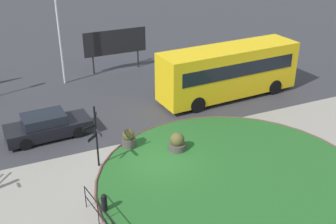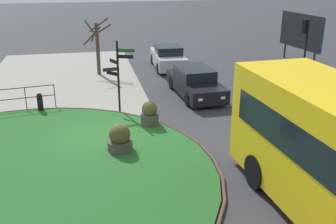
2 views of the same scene
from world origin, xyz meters
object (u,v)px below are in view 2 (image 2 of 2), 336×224
at_px(traffic_light_near, 305,35).
at_px(planter_near_signpost, 120,140).
at_px(bollard_foreground, 40,103).
at_px(car_far_lane, 195,83).
at_px(planter_kerbside, 150,115).
at_px(car_near_lane, 168,58).
at_px(billboard_left, 301,32).
at_px(signpost_directional, 118,71).
at_px(street_tree_bare, 97,44).

relative_size(traffic_light_near, planter_near_signpost, 3.11).
xyz_separation_m(bollard_foreground, traffic_light_near, (-3.19, 14.28, 1.94)).
xyz_separation_m(bollard_foreground, car_far_lane, (-0.96, 7.28, 0.19)).
bearing_deg(planter_near_signpost, planter_kerbside, 146.68).
xyz_separation_m(car_near_lane, planter_kerbside, (9.34, -2.72, -0.17)).
distance_m(traffic_light_near, planter_kerbside, 11.61).
bearing_deg(traffic_light_near, planter_kerbside, 105.92).
height_order(bollard_foreground, car_far_lane, car_far_lane).
height_order(billboard_left, planter_kerbside, billboard_left).
relative_size(car_far_lane, planter_kerbside, 4.33).
xyz_separation_m(signpost_directional, bollard_foreground, (-0.69, -3.40, -1.40)).
bearing_deg(traffic_light_near, car_far_lane, 93.16).
relative_size(bollard_foreground, planter_kerbside, 0.84).
bearing_deg(car_near_lane, billboard_left, -90.35).
distance_m(bollard_foreground, billboard_left, 17.21).
bearing_deg(bollard_foreground, traffic_light_near, 102.59).
height_order(signpost_directional, traffic_light_near, traffic_light_near).
bearing_deg(bollard_foreground, planter_near_signpost, 32.86).
relative_size(car_near_lane, street_tree_bare, 1.30).
height_order(bollard_foreground, planter_near_signpost, planter_near_signpost).
distance_m(car_far_lane, traffic_light_near, 7.55).
xyz_separation_m(bollard_foreground, car_near_lane, (-6.74, 7.13, 0.20)).
distance_m(signpost_directional, bollard_foreground, 3.74).
distance_m(traffic_light_near, billboard_left, 3.61).
distance_m(billboard_left, planter_near_signpost, 17.06).
distance_m(car_far_lane, billboard_left, 10.28).
distance_m(car_far_lane, planter_near_signpost, 7.08).
xyz_separation_m(car_far_lane, traffic_light_near, (-2.23, 7.00, 1.75)).
distance_m(planter_near_signpost, street_tree_bare, 10.87).
xyz_separation_m(signpost_directional, car_near_lane, (-7.43, 3.73, -1.20)).
relative_size(billboard_left, street_tree_bare, 1.30).
relative_size(signpost_directional, planter_kerbside, 3.01).
xyz_separation_m(car_far_lane, planter_kerbside, (3.57, -2.87, -0.16)).
bearing_deg(planter_kerbside, car_near_lane, 163.79).
bearing_deg(bollard_foreground, car_far_lane, 97.51).
relative_size(signpost_directional, car_far_lane, 0.70).
xyz_separation_m(car_near_lane, street_tree_bare, (0.66, -4.34, 1.16)).
bearing_deg(planter_kerbside, billboard_left, 128.12).
xyz_separation_m(traffic_light_near, planter_near_signpost, (7.89, -11.25, -1.92)).
bearing_deg(traffic_light_near, billboard_left, -41.16).
distance_m(signpost_directional, car_far_lane, 4.39).
bearing_deg(car_far_lane, street_tree_bare, -141.96).
bearing_deg(planter_near_signpost, street_tree_bare, -178.67).
height_order(bollard_foreground, street_tree_bare, street_tree_bare).
relative_size(bollard_foreground, billboard_left, 0.21).
height_order(traffic_light_near, planter_near_signpost, traffic_light_near).
bearing_deg(car_near_lane, planter_near_signpost, 162.15).
height_order(traffic_light_near, billboard_left, traffic_light_near).
xyz_separation_m(traffic_light_near, planter_kerbside, (5.80, -9.87, -1.91)).
distance_m(signpost_directional, car_near_lane, 8.40).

